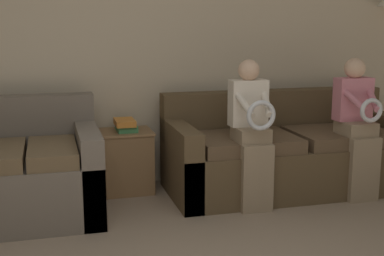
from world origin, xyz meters
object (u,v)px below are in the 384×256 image
Objects in this scene: side_shelf at (126,160)px; book_stack at (126,125)px; couch_side at (2,176)px; couch_main at (286,154)px; child_left_seated at (252,128)px; child_right_seated at (358,122)px.

side_shelf is 1.94× the size of book_stack.
side_shelf is at bearing 113.52° from book_stack.
side_shelf is 0.31m from book_stack.
couch_side is at bearing -159.17° from book_stack.
child_left_seated reaches higher than couch_main.
child_right_seated is at bearing 0.13° from child_left_seated.
child_left_seated reaches higher than couch_side.
couch_main is 3.90× the size of side_shelf.
child_left_seated is at bearing -179.87° from child_right_seated.
couch_main is 1.39m from side_shelf.
child_right_seated is (2.81, -0.27, 0.32)m from couch_side.
child_left_seated is (-0.47, -0.36, 0.33)m from couch_main.
child_right_seated is (0.93, 0.00, -0.00)m from child_left_seated.
couch_main is at bearing 37.60° from child_left_seated.
child_right_seated is 1.94m from book_stack.
couch_side reaches higher than side_shelf.
couch_main is 0.68m from child_left_seated.
side_shelf is (-0.90, 0.65, -0.37)m from child_left_seated.
side_shelf is (-1.36, 0.29, -0.03)m from couch_main.
side_shelf is at bearing 160.50° from child_right_seated.
couch_main is at bearing -12.04° from side_shelf.
child_right_seated reaches higher than couch_side.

